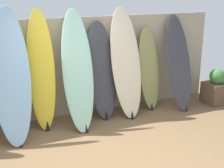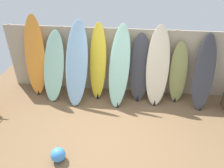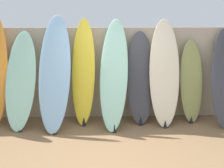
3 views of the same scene
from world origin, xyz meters
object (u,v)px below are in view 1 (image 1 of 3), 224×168
surfboard_cream_6 (126,63)px  surfboard_yellow_3 (42,71)px  surfboard_skyblue_2 (11,76)px  surfboard_olive_7 (149,70)px  surfboard_seafoam_4 (78,70)px  surfboard_charcoal_5 (102,72)px  surfboard_charcoal_8 (179,63)px  planter_box (216,88)px

surfboard_cream_6 → surfboard_yellow_3: bearing=177.7°
surfboard_skyblue_2 → surfboard_olive_7: surfboard_skyblue_2 is taller
surfboard_seafoam_4 → surfboard_olive_7: surfboard_seafoam_4 is taller
surfboard_skyblue_2 → surfboard_olive_7: size_ratio=1.30×
surfboard_charcoal_5 → surfboard_cream_6: 0.46m
surfboard_charcoal_8 → planter_box: (0.84, -0.19, -0.58)m
surfboard_charcoal_8 → surfboard_yellow_3: bearing=177.9°
surfboard_skyblue_2 → surfboard_charcoal_8: 3.15m
surfboard_charcoal_5 → surfboard_cream_6: (0.44, -0.08, 0.13)m
surfboard_yellow_3 → surfboard_olive_7: 2.07m
surfboard_skyblue_2 → surfboard_yellow_3: bearing=23.0°
surfboard_skyblue_2 → surfboard_cream_6: surfboard_skyblue_2 is taller
surfboard_charcoal_8 → planter_box: bearing=-12.8°
surfboard_yellow_3 → surfboard_charcoal_5: size_ratio=1.14×
surfboard_seafoam_4 → surfboard_charcoal_8: surfboard_seafoam_4 is taller
surfboard_skyblue_2 → planter_box: size_ratio=2.84×
surfboard_yellow_3 → planter_box: (3.48, -0.29, -0.67)m
planter_box → surfboard_skyblue_2: bearing=179.0°
surfboard_charcoal_5 → surfboard_charcoal_8: size_ratio=0.97×
surfboard_cream_6 → surfboard_charcoal_5: bearing=169.4°
surfboard_yellow_3 → surfboard_seafoam_4: bearing=-16.1°
surfboard_charcoal_5 → surfboard_olive_7: surfboard_charcoal_5 is taller
surfboard_charcoal_8 → surfboard_cream_6: bearing=178.2°
surfboard_seafoam_4 → surfboard_charcoal_8: size_ratio=1.10×
surfboard_yellow_3 → surfboard_seafoam_4: size_ratio=1.00×
surfboard_skyblue_2 → planter_box: surfboard_skyblue_2 is taller
surfboard_olive_7 → surfboard_seafoam_4: bearing=-172.1°
surfboard_charcoal_5 → surfboard_charcoal_8: (1.56, -0.12, 0.04)m
surfboard_charcoal_5 → surfboard_olive_7: bearing=1.4°
surfboard_charcoal_5 → surfboard_olive_7: 0.99m
surfboard_seafoam_4 → planter_box: (2.91, -0.12, -0.67)m
surfboard_cream_6 → surfboard_charcoal_8: bearing=-1.8°
surfboard_seafoam_4 → surfboard_olive_7: 1.53m
surfboard_charcoal_5 → surfboard_skyblue_2: bearing=-171.6°
surfboard_seafoam_4 → surfboard_charcoal_8: (2.07, 0.07, -0.09)m
surfboard_charcoal_5 → surfboard_olive_7: (0.99, 0.02, -0.08)m
surfboard_yellow_3 → surfboard_charcoal_8: surfboard_yellow_3 is taller
surfboard_charcoal_8 → planter_box: surfboard_charcoal_8 is taller
surfboard_skyblue_2 → surfboard_yellow_3: 0.55m
surfboard_seafoam_4 → planter_box: surfboard_seafoam_4 is taller
surfboard_charcoal_5 → planter_box: (2.40, -0.31, -0.54)m
surfboard_cream_6 → planter_box: 2.08m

